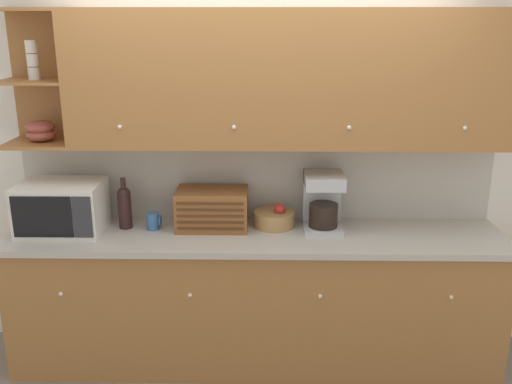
# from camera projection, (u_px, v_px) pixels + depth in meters

# --- Properties ---
(ground_plane) EXTENTS (24.00, 24.00, 0.00)m
(ground_plane) POSITION_uv_depth(u_px,v_px,m) (256.00, 334.00, 4.16)
(ground_plane) COLOR slate
(wall_back) EXTENTS (5.51, 0.06, 2.60)m
(wall_back) POSITION_uv_depth(u_px,v_px,m) (257.00, 160.00, 3.81)
(wall_back) COLOR white
(wall_back) RESTS_ON ground_plane
(counter_unit) EXTENTS (3.13, 0.62, 0.91)m
(counter_unit) POSITION_uv_depth(u_px,v_px,m) (256.00, 297.00, 3.74)
(counter_unit) COLOR #A36B38
(counter_unit) RESTS_ON ground_plane
(backsplash_panel) EXTENTS (3.11, 0.01, 0.55)m
(backsplash_panel) POSITION_uv_depth(u_px,v_px,m) (257.00, 179.00, 3.81)
(backsplash_panel) COLOR #B7B2A8
(backsplash_panel) RESTS_ON counter_unit
(upper_cabinets) EXTENTS (3.11, 0.38, 0.82)m
(upper_cabinets) POSITION_uv_depth(u_px,v_px,m) (284.00, 79.00, 3.44)
(upper_cabinets) COLOR #A36B38
(upper_cabinets) RESTS_ON backsplash_panel
(microwave) EXTENTS (0.52, 0.37, 0.32)m
(microwave) POSITION_uv_depth(u_px,v_px,m) (62.00, 207.00, 3.59)
(microwave) COLOR silver
(microwave) RESTS_ON counter_unit
(wine_bottle) EXTENTS (0.09, 0.09, 0.33)m
(wine_bottle) POSITION_uv_depth(u_px,v_px,m) (125.00, 205.00, 3.66)
(wine_bottle) COLOR black
(wine_bottle) RESTS_ON counter_unit
(mug) EXTENTS (0.09, 0.08, 0.11)m
(mug) POSITION_uv_depth(u_px,v_px,m) (153.00, 221.00, 3.66)
(mug) COLOR #38669E
(mug) RESTS_ON counter_unit
(bread_box) EXTENTS (0.45, 0.29, 0.26)m
(bread_box) POSITION_uv_depth(u_px,v_px,m) (212.00, 209.00, 3.67)
(bread_box) COLOR brown
(bread_box) RESTS_ON counter_unit
(fruit_basket) EXTENTS (0.27, 0.27, 0.16)m
(fruit_basket) POSITION_uv_depth(u_px,v_px,m) (274.00, 218.00, 3.72)
(fruit_basket) COLOR #A87F4C
(fruit_basket) RESTS_ON counter_unit
(coffee_maker) EXTENTS (0.25, 0.27, 0.37)m
(coffee_maker) POSITION_uv_depth(u_px,v_px,m) (323.00, 200.00, 3.64)
(coffee_maker) COLOR #B7B7BC
(coffee_maker) RESTS_ON counter_unit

